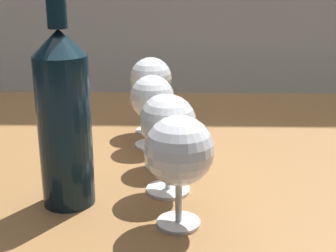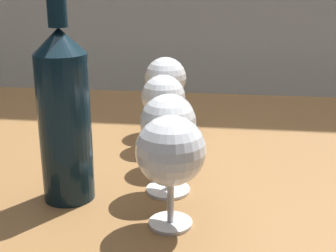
{
  "view_description": "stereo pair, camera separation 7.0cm",
  "coord_description": "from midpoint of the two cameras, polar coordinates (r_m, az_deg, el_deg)",
  "views": [
    {
      "loc": [
        -0.08,
        -0.86,
        1.04
      ],
      "look_at": [
        -0.1,
        -0.19,
        0.82
      ],
      "focal_mm": 51.35,
      "sensor_mm": 36.0,
      "label": 1
    },
    {
      "loc": [
        -0.01,
        -0.85,
        1.04
      ],
      "look_at": [
        -0.1,
        -0.19,
        0.82
      ],
      "focal_mm": 51.35,
      "sensor_mm": 36.0,
      "label": 2
    }
  ],
  "objects": [
    {
      "name": "wine_glass_rose",
      "position": [
        0.79,
        -2.95,
        0.72
      ],
      "size": [
        0.08,
        0.08,
        0.13
      ],
      "color": "white",
      "rests_on": "dining_table"
    },
    {
      "name": "dining_table",
      "position": [
        0.94,
        4.14,
        -7.02
      ],
      "size": [
        1.56,
        0.83,
        0.72
      ],
      "color": "brown",
      "rests_on": "ground_plane"
    },
    {
      "name": "wine_glass_port",
      "position": [
        0.97,
        -4.12,
        5.39
      ],
      "size": [
        0.08,
        0.08,
        0.16
      ],
      "color": "white",
      "rests_on": "dining_table"
    },
    {
      "name": "wine_glass_pinot",
      "position": [
        0.6,
        -1.99,
        -3.1
      ],
      "size": [
        0.09,
        0.09,
        0.15
      ],
      "color": "white",
      "rests_on": "dining_table"
    },
    {
      "name": "wine_glass_white",
      "position": [
        0.89,
        -4.16,
        3.21
      ],
      "size": [
        0.08,
        0.08,
        0.14
      ],
      "color": "white",
      "rests_on": "dining_table"
    },
    {
      "name": "wine_bottle",
      "position": [
        0.68,
        -15.16,
        1.2
      ],
      "size": [
        0.07,
        0.07,
        0.33
      ],
      "color": "#0F232D",
      "rests_on": "dining_table"
    },
    {
      "name": "wine_glass_cabernet",
      "position": [
        0.7,
        -2.86,
        0.09
      ],
      "size": [
        0.08,
        0.08,
        0.15
      ],
      "color": "white",
      "rests_on": "dining_table"
    }
  ]
}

